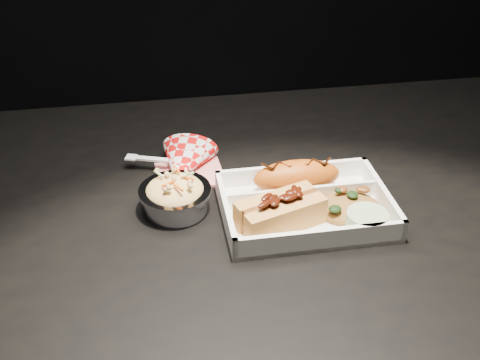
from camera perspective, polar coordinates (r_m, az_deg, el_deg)
name	(u,v)px	position (r m, az deg, el deg)	size (l,w,h in m)	color
dining_table	(271,246)	(1.00, 2.99, -6.28)	(1.20, 0.80, 0.75)	black
food_tray	(305,209)	(0.92, 6.15, -2.75)	(0.25, 0.18, 0.04)	white
fried_pastry	(297,176)	(0.95, 5.39, 0.33)	(0.14, 0.06, 0.05)	#C45813
hotdog	(280,210)	(0.87, 3.83, -2.86)	(0.14, 0.10, 0.06)	#D8954A
fried_rice_mound	(349,202)	(0.92, 10.31, -2.09)	(0.10, 0.08, 0.03)	#9E682E
cupcake_liner	(367,222)	(0.88, 11.93, -3.91)	(0.06, 0.06, 0.03)	#A4BE90
foil_coleslaw_cup	(175,194)	(0.92, -6.17, -1.37)	(0.11, 0.11, 0.06)	silver
napkin_fork	(183,164)	(1.01, -5.42, 1.54)	(0.16, 0.14, 0.10)	red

